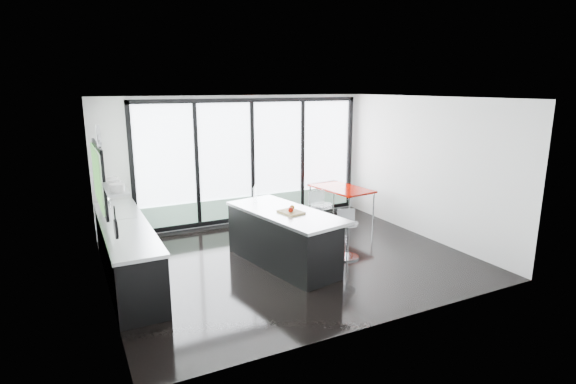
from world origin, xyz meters
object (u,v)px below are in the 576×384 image
island (282,238)px  bar_stool_near (347,240)px  bar_stool_far (321,224)px  red_table (341,204)px

island → bar_stool_near: 1.20m
island → bar_stool_far: (1.15, 0.63, -0.08)m
island → bar_stool_far: bearing=28.6°
island → bar_stool_far: size_ratio=3.11×
island → red_table: 2.87m
bar_stool_far → red_table: bar_stool_far is taller
island → bar_stool_near: size_ratio=3.66×
bar_stool_near → bar_stool_far: bar_stool_far is taller
bar_stool_near → red_table: size_ratio=0.46×
island → red_table: (2.31, 1.70, -0.09)m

